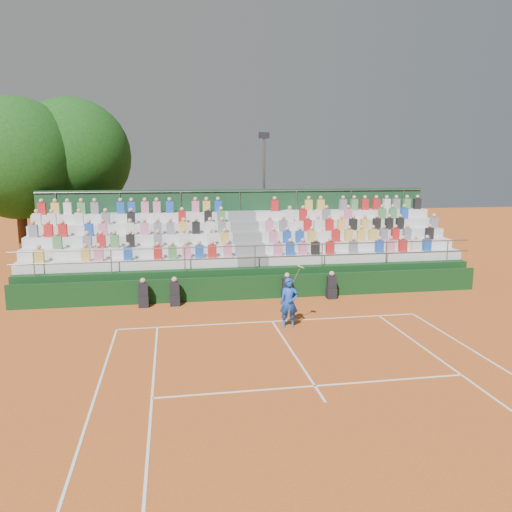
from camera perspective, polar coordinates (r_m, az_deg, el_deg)
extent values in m
plane|color=#C05820|center=(18.31, 1.86, -7.49)|extent=(90.00, 90.00, 0.00)
cube|color=white|center=(18.31, 1.86, -7.47)|extent=(11.00, 0.06, 0.01)
cube|color=white|center=(15.36, 4.29, -11.04)|extent=(0.06, 6.40, 0.01)
cube|color=white|center=(13.33, 6.74, -14.53)|extent=(8.22, 0.06, 0.01)
cube|color=black|center=(21.20, 0.14, -3.60)|extent=(20.00, 0.15, 1.00)
cube|color=black|center=(20.58, -12.72, -5.10)|extent=(0.40, 0.40, 0.44)
cube|color=black|center=(20.46, -12.77, -3.80)|extent=(0.38, 0.25, 0.55)
sphere|color=tan|center=(20.37, -12.81, -2.76)|extent=(0.22, 0.22, 0.22)
cube|color=black|center=(20.54, -9.25, -5.00)|extent=(0.40, 0.40, 0.44)
cube|color=black|center=(20.42, -9.29, -3.70)|extent=(0.38, 0.25, 0.55)
sphere|color=tan|center=(20.33, -9.32, -2.66)|extent=(0.22, 0.22, 0.22)
cube|color=black|center=(21.07, 3.55, -4.49)|extent=(0.40, 0.40, 0.44)
cube|color=black|center=(20.96, 3.56, -3.22)|extent=(0.38, 0.25, 0.55)
sphere|color=tan|center=(20.87, 3.58, -2.21)|extent=(0.22, 0.22, 0.22)
cube|color=black|center=(21.59, 8.59, -4.23)|extent=(0.40, 0.40, 0.44)
cube|color=black|center=(21.48, 8.63, -2.99)|extent=(0.38, 0.25, 0.55)
sphere|color=tan|center=(21.39, 8.66, -2.00)|extent=(0.22, 0.22, 0.22)
cube|color=black|center=(24.16, -1.12, -1.63)|extent=(20.00, 5.20, 1.20)
cube|color=silver|center=(22.18, -14.26, -0.90)|extent=(9.30, 0.85, 0.42)
cube|color=silver|center=(23.81, 12.33, -0.06)|extent=(9.30, 0.85, 0.42)
cube|color=slate|center=(22.38, -0.49, -0.48)|extent=(1.40, 0.85, 0.42)
cube|color=silver|center=(22.94, -14.15, 0.54)|extent=(9.30, 0.85, 0.42)
cube|color=silver|center=(24.52, 11.63, 1.25)|extent=(9.30, 0.85, 0.42)
cube|color=slate|center=(23.13, -0.82, 0.93)|extent=(1.40, 0.85, 0.42)
cube|color=silver|center=(23.71, -14.04, 1.88)|extent=(9.30, 0.85, 0.42)
cube|color=silver|center=(25.25, 10.96, 2.50)|extent=(9.30, 0.85, 0.42)
cube|color=slate|center=(23.90, -1.14, 2.25)|extent=(1.40, 0.85, 0.42)
cube|color=silver|center=(24.50, -13.94, 3.14)|extent=(9.30, 0.85, 0.42)
cube|color=silver|center=(25.99, 10.34, 3.67)|extent=(9.30, 0.85, 0.42)
cube|color=slate|center=(24.68, -1.44, 3.49)|extent=(1.40, 0.85, 0.42)
cube|color=silver|center=(25.29, -13.85, 4.32)|extent=(9.30, 0.85, 0.42)
cube|color=silver|center=(26.74, 9.75, 4.77)|extent=(9.30, 0.85, 0.42)
cube|color=slate|center=(25.47, -1.72, 4.65)|extent=(1.40, 0.85, 0.42)
cube|color=#173D22|center=(26.09, -1.87, 2.81)|extent=(20.00, 0.12, 4.40)
cylinder|color=gray|center=(21.39, -0.11, 1.17)|extent=(20.00, 0.05, 0.05)
cylinder|color=gray|center=(25.80, -1.87, 7.41)|extent=(20.00, 0.05, 0.05)
cube|color=gold|center=(22.53, -23.52, 0.00)|extent=(0.36, 0.24, 0.56)
cube|color=gold|center=(22.16, -18.89, 0.15)|extent=(0.36, 0.24, 0.56)
cube|color=pink|center=(22.08, -17.52, 0.19)|extent=(0.36, 0.24, 0.56)
cube|color=#1E4CB2|center=(21.95, -14.42, 0.28)|extent=(0.36, 0.24, 0.56)
cube|color=red|center=(21.87, -11.14, 0.38)|extent=(0.36, 0.24, 0.56)
cube|color=#4C8C4C|center=(21.87, -9.52, 0.43)|extent=(0.36, 0.24, 0.56)
cube|color=pink|center=(21.87, -7.96, 0.48)|extent=(0.36, 0.24, 0.56)
cube|color=#1E4CB2|center=(21.90, -6.48, 0.52)|extent=(0.36, 0.24, 0.56)
cube|color=red|center=(21.93, -5.03, 0.56)|extent=(0.36, 0.24, 0.56)
cube|color=pink|center=(22.00, -3.26, 0.62)|extent=(0.36, 0.24, 0.56)
cube|color=#4C8C4C|center=(23.16, -21.74, 1.44)|extent=(0.36, 0.24, 0.56)
cube|color=slate|center=(22.93, -18.71, 1.54)|extent=(0.36, 0.24, 0.56)
cube|color=red|center=(22.84, -17.27, 1.59)|extent=(0.36, 0.24, 0.56)
cube|color=#4C8C4C|center=(22.78, -15.84, 1.64)|extent=(0.36, 0.24, 0.56)
cube|color=black|center=(22.71, -14.15, 1.70)|extent=(0.36, 0.24, 0.56)
cube|color=slate|center=(22.65, -11.14, 1.79)|extent=(0.36, 0.24, 0.56)
cube|color=silver|center=(22.65, -8.27, 1.88)|extent=(0.36, 0.24, 0.56)
cube|color=silver|center=(22.71, -5.13, 1.97)|extent=(0.36, 0.24, 0.56)
cube|color=gold|center=(22.77, -3.60, 2.01)|extent=(0.36, 0.24, 0.56)
cube|color=slate|center=(24.19, -24.08, 2.63)|extent=(0.36, 0.24, 0.56)
cube|color=red|center=(24.04, -22.62, 2.69)|extent=(0.36, 0.24, 0.56)
cube|color=red|center=(23.91, -21.20, 2.75)|extent=(0.36, 0.24, 0.56)
cube|color=#1E4CB2|center=(23.71, -18.54, 2.85)|extent=(0.36, 0.24, 0.56)
cube|color=pink|center=(23.63, -17.10, 2.90)|extent=(0.36, 0.24, 0.56)
cube|color=silver|center=(23.50, -14.18, 3.01)|extent=(0.36, 0.24, 0.56)
cube|color=pink|center=(23.46, -12.63, 3.06)|extent=(0.36, 0.24, 0.56)
cube|color=slate|center=(23.44, -11.16, 3.11)|extent=(0.36, 0.24, 0.56)
cube|color=slate|center=(23.43, -9.75, 3.15)|extent=(0.36, 0.24, 0.56)
cube|color=gold|center=(23.43, -8.25, 3.20)|extent=(0.36, 0.24, 0.56)
cube|color=black|center=(23.45, -6.87, 3.23)|extent=(0.36, 0.24, 0.56)
cube|color=silver|center=(23.50, -5.27, 3.28)|extent=(0.36, 0.24, 0.56)
cube|color=slate|center=(23.55, -3.89, 3.31)|extent=(0.36, 0.24, 0.56)
cube|color=silver|center=(24.97, -23.75, 3.83)|extent=(0.36, 0.24, 0.56)
cube|color=silver|center=(24.82, -22.27, 3.90)|extent=(0.36, 0.24, 0.56)
cube|color=silver|center=(24.59, -19.53, 4.02)|extent=(0.36, 0.24, 0.56)
cube|color=slate|center=(24.41, -16.79, 4.14)|extent=(0.36, 0.24, 0.56)
cube|color=black|center=(24.30, -14.09, 4.24)|extent=(0.36, 0.24, 0.56)
cube|color=red|center=(24.23, -8.44, 4.42)|extent=(0.36, 0.24, 0.56)
cube|color=black|center=(24.29, -5.50, 4.50)|extent=(0.36, 0.24, 0.56)
cube|color=#4C8C4C|center=(24.34, -4.01, 4.53)|extent=(0.36, 0.24, 0.56)
cube|color=red|center=(25.75, -23.28, 4.98)|extent=(0.36, 0.24, 0.56)
cube|color=gold|center=(25.61, -21.95, 5.04)|extent=(0.36, 0.24, 0.56)
cube|color=silver|center=(25.50, -20.71, 5.10)|extent=(0.36, 0.24, 0.56)
cube|color=#4C8C4C|center=(25.39, -19.31, 5.17)|extent=(0.36, 0.24, 0.56)
cube|color=slate|center=(25.29, -17.94, 5.23)|extent=(0.36, 0.24, 0.56)
cube|color=#1E4CB2|center=(25.15, -15.20, 5.34)|extent=(0.36, 0.24, 0.56)
cube|color=#1E4CB2|center=(25.10, -14.02, 5.39)|extent=(0.36, 0.24, 0.56)
cube|color=pink|center=(25.07, -12.57, 5.44)|extent=(0.36, 0.24, 0.56)
cube|color=pink|center=(25.04, -11.27, 5.49)|extent=(0.36, 0.24, 0.56)
cube|color=#1E4CB2|center=(25.03, -9.83, 5.53)|extent=(0.36, 0.24, 0.56)
cube|color=pink|center=(25.06, -6.93, 5.61)|extent=(0.36, 0.24, 0.56)
cube|color=gold|center=(25.10, -5.68, 5.64)|extent=(0.36, 0.24, 0.56)
cube|color=#1E4CB2|center=(25.14, -4.36, 5.67)|extent=(0.36, 0.24, 0.56)
cube|color=pink|center=(22.36, 2.54, 0.78)|extent=(0.36, 0.24, 0.56)
cube|color=#1E4CB2|center=(22.49, 3.92, 0.82)|extent=(0.36, 0.24, 0.56)
cube|color=pink|center=(22.63, 5.37, 0.86)|extent=(0.36, 0.24, 0.56)
cube|color=black|center=(22.79, 6.79, 0.90)|extent=(0.36, 0.24, 0.56)
cube|color=red|center=(22.99, 8.45, 0.94)|extent=(0.36, 0.24, 0.56)
cube|color=slate|center=(23.36, 11.05, 1.01)|extent=(0.36, 0.24, 0.56)
cube|color=#1E4CB2|center=(23.84, 13.91, 1.08)|extent=(0.36, 0.24, 0.56)
cube|color=pink|center=(24.06, 15.09, 1.11)|extent=(0.36, 0.24, 0.56)
cube|color=red|center=(24.33, 16.42, 1.14)|extent=(0.36, 0.24, 0.56)
cube|color=silver|center=(24.61, 17.73, 1.17)|extent=(0.36, 0.24, 0.56)
cube|color=#1E4CB2|center=(24.88, 18.94, 1.20)|extent=(0.36, 0.24, 0.56)
cube|color=pink|center=(23.11, 2.00, 2.15)|extent=(0.36, 0.24, 0.56)
cube|color=#1E4CB2|center=(23.25, 3.55, 2.18)|extent=(0.36, 0.24, 0.56)
cube|color=#1E4CB2|center=(23.40, 5.01, 2.21)|extent=(0.36, 0.24, 0.56)
cube|color=gold|center=(23.55, 6.40, 2.24)|extent=(0.36, 0.24, 0.56)
cube|color=red|center=(23.90, 9.11, 2.29)|extent=(0.36, 0.24, 0.56)
cube|color=gold|center=(24.11, 10.54, 2.32)|extent=(0.36, 0.24, 0.56)
cube|color=gold|center=(24.33, 11.90, 2.34)|extent=(0.36, 0.24, 0.56)
cube|color=gold|center=(24.55, 13.18, 2.36)|extent=(0.36, 0.24, 0.56)
cube|color=slate|center=(24.77, 14.36, 2.38)|extent=(0.36, 0.24, 0.56)
cube|color=red|center=(25.02, 15.61, 2.40)|extent=(0.36, 0.24, 0.56)
cube|color=slate|center=(25.29, 16.87, 2.41)|extent=(0.36, 0.24, 0.56)
cube|color=black|center=(25.83, 19.20, 2.44)|extent=(0.36, 0.24, 0.56)
cube|color=pink|center=(23.88, 1.56, 3.43)|extent=(0.36, 0.24, 0.56)
cube|color=slate|center=(24.02, 3.14, 3.46)|extent=(0.36, 0.24, 0.56)
cube|color=red|center=(24.32, 5.92, 3.50)|extent=(0.36, 0.24, 0.56)
cube|color=silver|center=(24.46, 7.06, 3.52)|extent=(0.36, 0.24, 0.56)
cube|color=red|center=(24.63, 8.40, 3.53)|extent=(0.36, 0.24, 0.56)
cube|color=gold|center=(24.83, 9.73, 3.55)|extent=(0.36, 0.24, 0.56)
cube|color=black|center=(25.03, 11.03, 3.56)|extent=(0.36, 0.24, 0.56)
cube|color=gold|center=(25.25, 12.30, 3.57)|extent=(0.36, 0.24, 0.56)
cube|color=black|center=(25.49, 13.62, 3.58)|extent=(0.36, 0.24, 0.56)
cube|color=black|center=(25.76, 14.95, 3.58)|extent=(0.36, 0.24, 0.56)
cube|color=black|center=(26.00, 16.11, 3.59)|extent=(0.36, 0.24, 0.56)
cube|color=slate|center=(26.85, 19.65, 3.59)|extent=(0.36, 0.24, 0.56)
cube|color=silver|center=(24.91, 3.87, 4.66)|extent=(0.36, 0.24, 0.56)
cube|color=red|center=(25.08, 5.41, 4.68)|extent=(0.36, 0.24, 0.56)
cube|color=slate|center=(25.42, 8.03, 4.70)|extent=(0.36, 0.24, 0.56)
cube|color=pink|center=(25.80, 10.48, 4.71)|extent=(0.36, 0.24, 0.56)
cube|color=#4C8C4C|center=(26.48, 14.21, 4.71)|extent=(0.36, 0.24, 0.56)
cube|color=#4C8C4C|center=(26.72, 15.36, 4.70)|extent=(0.36, 0.24, 0.56)
cube|color=#1E4CB2|center=(26.99, 16.57, 4.69)|extent=(0.36, 0.24, 0.56)
cube|color=red|center=(25.57, 2.14, 5.77)|extent=(0.36, 0.24, 0.56)
cube|color=gold|center=(26.00, 6.04, 5.79)|extent=(0.36, 0.24, 0.56)
cube|color=gold|center=(26.18, 7.39, 5.80)|extent=(0.36, 0.24, 0.56)
cube|color=slate|center=(26.56, 9.91, 5.79)|extent=(0.36, 0.24, 0.56)
cube|color=#4C8C4C|center=(26.77, 11.14, 5.79)|extent=(0.36, 0.24, 0.56)
cube|color=red|center=(26.99, 12.32, 5.78)|extent=(0.36, 0.24, 0.56)
cube|color=red|center=(27.23, 13.57, 5.77)|extent=(0.36, 0.24, 0.56)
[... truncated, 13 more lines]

